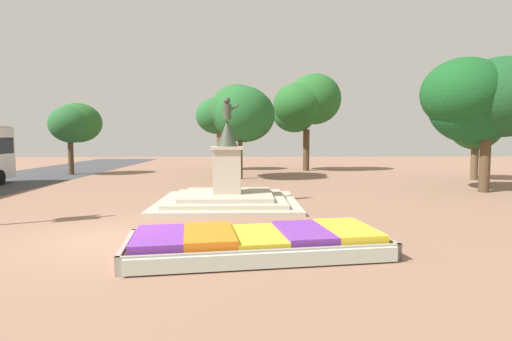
{
  "coord_description": "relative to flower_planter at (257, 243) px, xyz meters",
  "views": [
    {
      "loc": [
        3.73,
        -10.62,
        2.73
      ],
      "look_at": [
        4.09,
        3.13,
        1.61
      ],
      "focal_mm": 28.0,
      "sensor_mm": 36.0,
      "label": 1
    }
  ],
  "objects": [
    {
      "name": "park_tree_far_left",
      "position": [
        -12.9,
        20.73,
        3.55
      ],
      "size": [
        3.58,
        3.81,
        5.33
      ],
      "color": "#4C3823",
      "rests_on": "ground_plane"
    },
    {
      "name": "park_tree_street_side",
      "position": [
        4.6,
        23.78,
        5.23
      ],
      "size": [
        5.6,
        4.84,
        8.0
      ],
      "color": "#4C3823",
      "rests_on": "ground_plane"
    },
    {
      "name": "park_tree_mid_canopy",
      "position": [
        -2.54,
        24.61,
        4.28
      ],
      "size": [
        3.81,
        3.37,
        6.15
      ],
      "color": "brown",
      "rests_on": "ground_plane"
    },
    {
      "name": "flower_planter",
      "position": [
        0.0,
        0.0,
        0.0
      ],
      "size": [
        6.38,
        3.38,
        0.56
      ],
      "color": "#38281C",
      "rests_on": "ground_plane"
    },
    {
      "name": "park_tree_distant",
      "position": [
        14.79,
        16.39,
        3.45
      ],
      "size": [
        3.27,
        3.49,
        5.19
      ],
      "color": "brown",
      "rests_on": "ground_plane"
    },
    {
      "name": "statue_monument",
      "position": [
        -1.02,
        7.11,
        0.35
      ],
      "size": [
        5.69,
        5.69,
        4.39
      ],
      "color": "#B3A995",
      "rests_on": "ground_plane"
    },
    {
      "name": "park_tree_far_right",
      "position": [
        11.73,
        10.85,
        4.46
      ],
      "size": [
        6.27,
        4.79,
        6.77
      ],
      "color": "#4C3823",
      "rests_on": "ground_plane"
    },
    {
      "name": "ground_plane",
      "position": [
        -3.99,
        1.33,
        -0.25
      ],
      "size": [
        94.89,
        94.89,
        0.0
      ],
      "primitive_type": "plane",
      "color": "#8C6651"
    },
    {
      "name": "park_tree_behind_statue",
      "position": [
        -0.48,
        17.47,
        4.13
      ],
      "size": [
        4.35,
        5.62,
        6.23
      ],
      "color": "#4C3823",
      "rests_on": "ground_plane"
    }
  ]
}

